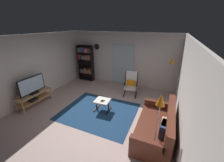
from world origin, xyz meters
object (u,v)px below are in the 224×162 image
cell_phone (102,101)px  floor_lamp_by_shelf (171,67)px  television (32,86)px  leather_sofa (157,127)px  lounge_armchair (131,83)px  tv_stand (34,97)px  wall_clock (97,47)px  bookshelf_near_tv (86,61)px  ottoman (102,102)px  floor_lamp_by_sofa (159,109)px  tv_remote (103,101)px

cell_phone → floor_lamp_by_shelf: 3.04m
television → leather_sofa: bearing=2.0°
lounge_armchair → television: bearing=-143.1°
tv_stand → wall_clock: wall_clock is taller
wall_clock → bookshelf_near_tv: bearing=-162.5°
ottoman → floor_lamp_by_shelf: 3.04m
television → wall_clock: bearing=73.5°
lounge_armchair → floor_lamp_by_sofa: floor_lamp_by_sofa is taller
lounge_armchair → tv_remote: bearing=-106.9°
tv_remote → cell_phone: 0.05m
tv_stand → television: 0.49m
leather_sofa → lounge_armchair: (-1.39, 2.20, 0.22)m
floor_lamp_by_shelf → wall_clock: size_ratio=6.02×
tv_remote → floor_lamp_by_shelf: bearing=63.8°
tv_remote → floor_lamp_by_sofa: (1.92, -1.20, 0.91)m
wall_clock → television: bearing=-106.5°
tv_remote → tv_stand: bearing=-146.4°
tv_stand → tv_remote: bearing=14.2°
tv_remote → floor_lamp_by_sofa: 2.44m
bookshelf_near_tv → leather_sofa: size_ratio=0.99×
lounge_armchair → wall_clock: wall_clock is taller
ottoman → floor_lamp_by_sofa: bearing=-32.5°
leather_sofa → lounge_armchair: size_ratio=1.89×
lounge_armchair → floor_lamp_by_sofa: (1.40, -2.91, 0.78)m
tv_remote → floor_lamp_by_sofa: bearing=-12.6°
lounge_armchair → tv_remote: size_ratio=7.10×
floor_lamp_by_sofa → wall_clock: bearing=133.0°
bookshelf_near_tv → cell_phone: 3.35m
television → floor_lamp_by_shelf: bearing=29.6°
lounge_armchair → cell_phone: 1.80m
leather_sofa → ottoman: bearing=164.3°
leather_sofa → lounge_armchair: bearing=122.3°
leather_sofa → wall_clock: wall_clock is taller
television → tv_remote: television is taller
television → floor_lamp_by_sofa: bearing=-6.9°
floor_lamp_by_sofa → floor_lamp_by_shelf: 3.20m
television → tv_stand: bearing=-99.0°
bookshelf_near_tv → lounge_armchair: size_ratio=1.88×
tv_stand → wall_clock: size_ratio=4.61×
cell_phone → floor_lamp_by_shelf: floor_lamp_by_shelf is taller
floor_lamp_by_sofa → wall_clock: wall_clock is taller
leather_sofa → lounge_armchair: 2.61m
bookshelf_near_tv → lounge_armchair: bookshelf_near_tv is taller
leather_sofa → ottoman: size_ratio=3.53×
bookshelf_near_tv → floor_lamp_by_sofa: size_ratio=1.15×
lounge_armchair → floor_lamp_by_shelf: 1.77m
tv_remote → bookshelf_near_tv: bearing=152.4°
tv_stand → cell_phone: (2.57, 0.67, 0.08)m
bookshelf_near_tv → tv_remote: bookshelf_near_tv is taller
tv_stand → wall_clock: bearing=73.5°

